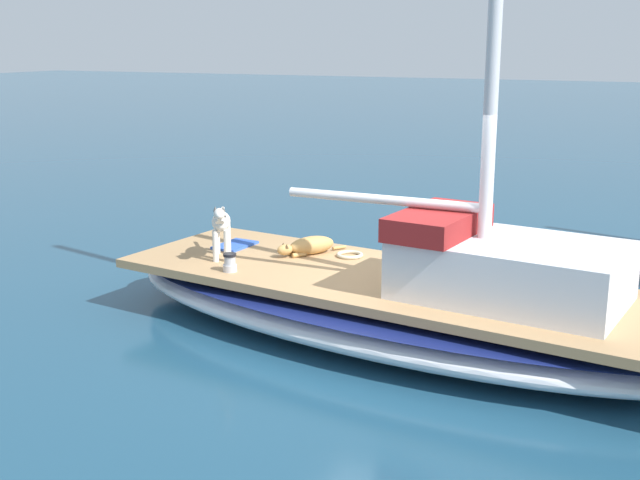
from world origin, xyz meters
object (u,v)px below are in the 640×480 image
object	(u,v)px
dog_white	(221,224)
deck_winch	(230,263)
deck_towel	(235,245)
dog_tan	(309,246)
coiled_rope	(350,255)
sailboat_main	(402,309)

from	to	relation	value
dog_white	deck_winch	bearing A→B (deg)	40.75
dog_white	deck_towel	distance (m)	0.72
dog_tan	coiled_rope	xyz separation A→B (m)	(-0.11, 0.49, -0.08)
dog_white	coiled_rope	xyz separation A→B (m)	(-0.73, 1.35, -0.40)
dog_tan	dog_white	bearing A→B (deg)	-54.11
coiled_rope	deck_towel	bearing A→B (deg)	-84.06
sailboat_main	dog_tan	world-z (taller)	dog_tan
deck_winch	deck_towel	world-z (taller)	deck_winch
sailboat_main	coiled_rope	size ratio (longest dim) A/B	23.10
dog_white	deck_towel	world-z (taller)	dog_white
dog_tan	deck_towel	distance (m)	1.03
sailboat_main	dog_white	distance (m)	2.39
sailboat_main	coiled_rope	xyz separation A→B (m)	(-0.68, -0.92, 0.35)
dog_white	deck_towel	bearing A→B (deg)	-163.88
dog_tan	deck_winch	xyz separation A→B (m)	(1.06, -0.48, -0.01)
dog_tan	dog_white	world-z (taller)	dog_white
deck_winch	deck_towel	xyz separation A→B (m)	(-1.01, -0.55, -0.08)
deck_winch	dog_tan	bearing A→B (deg)	155.60
deck_towel	sailboat_main	bearing A→B (deg)	77.96
deck_towel	deck_winch	bearing A→B (deg)	28.24
coiled_rope	dog_tan	bearing A→B (deg)	-77.37
deck_winch	sailboat_main	bearing A→B (deg)	104.63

